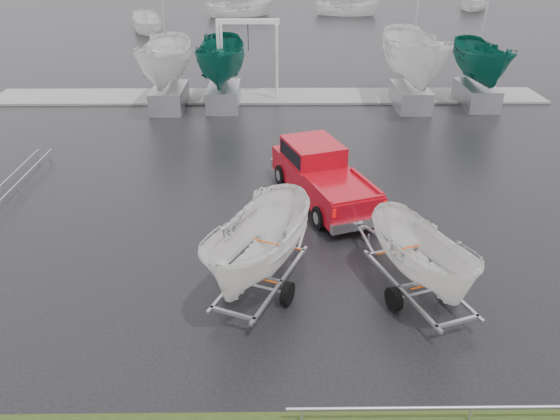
# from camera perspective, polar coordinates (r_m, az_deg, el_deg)

# --- Properties ---
(ground_plane) EXTENTS (120.00, 120.00, 0.00)m
(ground_plane) POSITION_cam_1_polar(r_m,az_deg,el_deg) (18.58, -1.53, 0.70)
(ground_plane) COLOR black
(ground_plane) RESTS_ON ground
(dock) EXTENTS (30.00, 3.00, 0.12)m
(dock) POSITION_cam_1_polar(r_m,az_deg,el_deg) (30.73, -1.23, 11.80)
(dock) COLOR gray
(dock) RESTS_ON ground
(pickup_truck) EXTENTS (3.52, 5.72, 1.80)m
(pickup_truck) POSITION_cam_1_polar(r_m,az_deg,el_deg) (18.68, 4.20, 3.97)
(pickup_truck) COLOR #990813
(pickup_truck) RESTS_ON ground
(trailer_hitched) EXTENTS (2.30, 3.79, 4.43)m
(trailer_hitched) POSITION_cam_1_polar(r_m,az_deg,el_deg) (13.20, 15.23, -0.39)
(trailer_hitched) COLOR #96999E
(trailer_hitched) RESTS_ON ground
(trailer_parked) EXTENTS (2.51, 3.77, 5.18)m
(trailer_parked) POSITION_cam_1_polar(r_m,az_deg,el_deg) (12.81, -2.13, 1.68)
(trailer_parked) COLOR #96999E
(trailer_parked) RESTS_ON ground
(boat_hoist) EXTENTS (3.30, 2.18, 4.12)m
(boat_hoist) POSITION_cam_1_polar(r_m,az_deg,el_deg) (30.16, -3.33, 16.57)
(boat_hoist) COLOR silver
(boat_hoist) RESTS_ON ground
(keelboat_0) EXTENTS (2.43, 3.20, 10.60)m
(keelboat_0) POSITION_cam_1_polar(r_m,az_deg,el_deg) (28.46, -12.11, 17.82)
(keelboat_0) COLOR #96999E
(keelboat_0) RESTS_ON ground
(keelboat_1) EXTENTS (2.38, 3.20, 7.43)m
(keelboat_1) POSITION_cam_1_polar(r_m,az_deg,el_deg) (28.28, -6.21, 18.00)
(keelboat_1) COLOR #96999E
(keelboat_1) RESTS_ON ground
(keelboat_2) EXTENTS (2.78, 3.20, 10.96)m
(keelboat_2) POSITION_cam_1_polar(r_m,az_deg,el_deg) (28.74, 14.31, 18.83)
(keelboat_2) COLOR #96999E
(keelboat_2) RESTS_ON ground
(keelboat_3) EXTENTS (2.21, 3.20, 10.37)m
(keelboat_3) POSITION_cam_1_polar(r_m,az_deg,el_deg) (30.22, 20.70, 16.53)
(keelboat_3) COLOR #96999E
(keelboat_3) RESTS_ON ground
(mast_rack_0) EXTENTS (0.56, 6.50, 0.06)m
(mast_rack_0) POSITION_cam_1_polar(r_m,az_deg,el_deg) (21.45, -26.33, 2.55)
(mast_rack_0) COLOR #96999E
(mast_rack_0) RESTS_ON ground
(mast_rack_2) EXTENTS (7.00, 0.56, 0.06)m
(mast_rack_2) POSITION_cam_1_polar(r_m,az_deg,el_deg) (11.33, 19.81, -19.78)
(mast_rack_2) COLOR #96999E
(mast_rack_2) RESTS_ON ground
(moored_boat_0) EXTENTS (3.09, 3.13, 11.24)m
(moored_boat_0) POSITION_cam_1_polar(r_m,az_deg,el_deg) (52.74, -13.68, 17.68)
(moored_boat_0) COLOR silver
(moored_boat_0) RESTS_ON ground
(moored_boat_1) EXTENTS (3.61, 3.57, 11.66)m
(moored_boat_1) POSITION_cam_1_polar(r_m,az_deg,el_deg) (60.77, -4.19, 19.55)
(moored_boat_1) COLOR silver
(moored_boat_1) RESTS_ON ground
(moored_boat_2) EXTENTS (2.81, 2.75, 11.38)m
(moored_boat_2) POSITION_cam_1_polar(r_m,az_deg,el_deg) (61.70, 6.94, 19.55)
(moored_boat_2) COLOR silver
(moored_boat_2) RESTS_ON ground
(moored_boat_3) EXTENTS (3.60, 3.64, 11.59)m
(moored_boat_3) POSITION_cam_1_polar(r_m,az_deg,el_deg) (69.74, 19.50, 19.19)
(moored_boat_3) COLOR silver
(moored_boat_3) RESTS_ON ground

